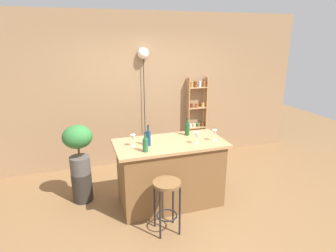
# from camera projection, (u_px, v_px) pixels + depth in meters

# --- Properties ---
(ground) EXTENTS (12.00, 12.00, 0.00)m
(ground) POSITION_uv_depth(u_px,v_px,m) (177.00, 213.00, 4.02)
(ground) COLOR brown
(back_wall) EXTENTS (6.40, 0.10, 2.80)m
(back_wall) POSITION_uv_depth(u_px,v_px,m) (142.00, 90.00, 5.36)
(back_wall) COLOR #997551
(back_wall) RESTS_ON ground
(kitchen_counter) EXTENTS (1.55, 0.78, 0.95)m
(kitchen_counter) POSITION_uv_depth(u_px,v_px,m) (170.00, 173.00, 4.14)
(kitchen_counter) COLOR brown
(kitchen_counter) RESTS_ON ground
(bar_stool) EXTENTS (0.35, 0.35, 0.69)m
(bar_stool) POSITION_uv_depth(u_px,v_px,m) (167.00, 195.00, 3.50)
(bar_stool) COLOR black
(bar_stool) RESTS_ON ground
(spice_shelf) EXTENTS (0.40, 0.13, 1.62)m
(spice_shelf) POSITION_uv_depth(u_px,v_px,m) (197.00, 117.00, 5.73)
(spice_shelf) COLOR tan
(spice_shelf) RESTS_ON ground
(plant_stool) EXTENTS (0.29, 0.29, 0.45)m
(plant_stool) POSITION_uv_depth(u_px,v_px,m) (82.00, 187.00, 4.26)
(plant_stool) COLOR #2D2823
(plant_stool) RESTS_ON ground
(potted_plant) EXTENTS (0.42, 0.38, 0.73)m
(potted_plant) POSITION_uv_depth(u_px,v_px,m) (78.00, 145.00, 4.07)
(potted_plant) COLOR #514C47
(potted_plant) RESTS_ON plant_stool
(bottle_wine_red) EXTENTS (0.07, 0.07, 0.26)m
(bottle_wine_red) POSITION_uv_depth(u_px,v_px,m) (145.00, 144.00, 3.65)
(bottle_wine_red) COLOR #236638
(bottle_wine_red) RESTS_ON kitchen_counter
(bottle_soda_blue) EXTENTS (0.07, 0.07, 0.27)m
(bottle_soda_blue) POSITION_uv_depth(u_px,v_px,m) (187.00, 129.00, 4.26)
(bottle_soda_blue) COLOR #194C23
(bottle_soda_blue) RESTS_ON kitchen_counter
(bottle_olive_oil) EXTENTS (0.06, 0.06, 0.29)m
(bottle_olive_oil) POSITION_uv_depth(u_px,v_px,m) (148.00, 138.00, 3.85)
(bottle_olive_oil) COLOR navy
(bottle_olive_oil) RESTS_ON kitchen_counter
(wine_glass_left) EXTENTS (0.07, 0.07, 0.16)m
(wine_glass_left) POSITION_uv_depth(u_px,v_px,m) (214.00, 133.00, 4.02)
(wine_glass_left) COLOR silver
(wine_glass_left) RESTS_ON kitchen_counter
(wine_glass_center) EXTENTS (0.07, 0.07, 0.16)m
(wine_glass_center) POSITION_uv_depth(u_px,v_px,m) (197.00, 136.00, 3.91)
(wine_glass_center) COLOR silver
(wine_glass_center) RESTS_ON kitchen_counter
(wine_glass_right) EXTENTS (0.07, 0.07, 0.16)m
(wine_glass_right) POSITION_uv_depth(u_px,v_px,m) (133.00, 138.00, 3.82)
(wine_glass_right) COLOR silver
(wine_glass_right) RESTS_ON kitchen_counter
(pendant_globe_light) EXTENTS (0.20, 0.20, 2.18)m
(pendant_globe_light) POSITION_uv_depth(u_px,v_px,m) (143.00, 55.00, 5.07)
(pendant_globe_light) COLOR black
(pendant_globe_light) RESTS_ON ground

